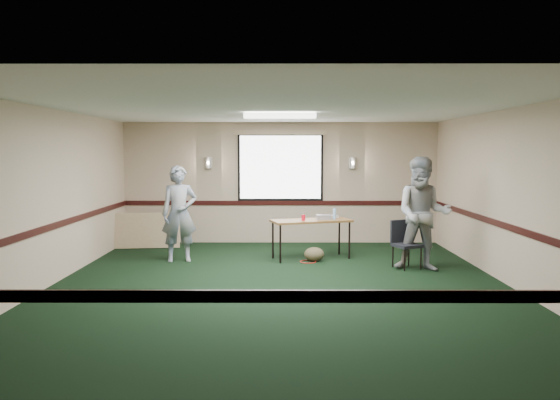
{
  "coord_description": "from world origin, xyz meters",
  "views": [
    {
      "loc": [
        0.03,
        -8.2,
        2.03
      ],
      "look_at": [
        0.0,
        1.3,
        1.2
      ],
      "focal_mm": 35.0,
      "sensor_mm": 36.0,
      "label": 1
    }
  ],
  "objects_px": {
    "conference_chair": "(404,240)",
    "person_right": "(423,214)",
    "projector": "(324,217)",
    "person_left": "(179,214)",
    "folding_table": "(311,223)"
  },
  "relations": [
    {
      "from": "projector",
      "to": "person_left",
      "type": "relative_size",
      "value": 0.15
    },
    {
      "from": "folding_table",
      "to": "person_left",
      "type": "bearing_deg",
      "value": 168.07
    },
    {
      "from": "conference_chair",
      "to": "person_right",
      "type": "xyz_separation_m",
      "value": [
        0.26,
        -0.22,
        0.49
      ]
    },
    {
      "from": "conference_chair",
      "to": "person_left",
      "type": "height_order",
      "value": "person_left"
    },
    {
      "from": "person_right",
      "to": "conference_chair",
      "type": "bearing_deg",
      "value": 155.16
    },
    {
      "from": "projector",
      "to": "person_right",
      "type": "height_order",
      "value": "person_right"
    },
    {
      "from": "person_left",
      "to": "conference_chair",
      "type": "bearing_deg",
      "value": -20.35
    },
    {
      "from": "projector",
      "to": "conference_chair",
      "type": "relative_size",
      "value": 0.32
    },
    {
      "from": "projector",
      "to": "person_right",
      "type": "relative_size",
      "value": 0.14
    },
    {
      "from": "person_left",
      "to": "person_right",
      "type": "xyz_separation_m",
      "value": [
        4.33,
        -0.78,
        0.09
      ]
    },
    {
      "from": "projector",
      "to": "person_left",
      "type": "height_order",
      "value": "person_left"
    },
    {
      "from": "folding_table",
      "to": "person_left",
      "type": "xyz_separation_m",
      "value": [
        -2.47,
        -0.24,
        0.2
      ]
    },
    {
      "from": "conference_chair",
      "to": "person_right",
      "type": "relative_size",
      "value": 0.43
    },
    {
      "from": "folding_table",
      "to": "conference_chair",
      "type": "distance_m",
      "value": 1.8
    },
    {
      "from": "folding_table",
      "to": "projector",
      "type": "xyz_separation_m",
      "value": [
        0.24,
        0.05,
        0.1
      ]
    }
  ]
}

